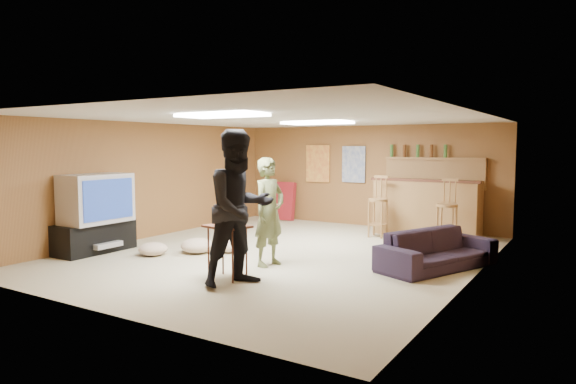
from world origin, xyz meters
The scene contains 32 objects.
ground centered at (0.00, 0.00, 0.00)m, with size 7.00×7.00×0.00m, color tan.
ceiling centered at (0.00, 0.00, 2.20)m, with size 6.00×7.00×0.02m, color silver.
wall_back centered at (0.00, 3.50, 1.10)m, with size 6.00×0.02×2.20m, color brown.
wall_front centered at (0.00, -3.50, 1.10)m, with size 6.00×0.02×2.20m, color brown.
wall_left centered at (-3.00, 0.00, 1.10)m, with size 0.02×7.00×2.20m, color brown.
wall_right centered at (3.00, 0.00, 1.10)m, with size 0.02×7.00×2.20m, color brown.
tv_stand centered at (-2.72, -1.50, 0.25)m, with size 0.55×1.30×0.50m, color black.
dvd_box centered at (-2.50, -1.50, 0.15)m, with size 0.35×0.50×0.08m, color #B2B2B7.
tv_body centered at (-2.65, -1.50, 0.90)m, with size 0.60×1.10×0.80m, color #B2B2B7.
tv_screen centered at (-2.34, -1.50, 0.90)m, with size 0.02×0.95×0.65m, color navy.
bar_counter centered at (1.50, 2.95, 0.55)m, with size 2.00×0.60×1.10m, color brown.
bar_lip centered at (1.50, 2.70, 1.10)m, with size 2.10×0.12×0.05m, color #452216.
bar_shelf centered at (1.50, 3.40, 1.50)m, with size 2.00×0.18×0.05m, color brown.
bar_backing centered at (1.50, 3.42, 1.20)m, with size 2.00×0.14×0.60m, color brown.
poster_left centered at (-1.20, 3.46, 1.35)m, with size 0.60×0.03×0.85m, color #BF3F26.
poster_right centered at (-0.30, 3.46, 1.35)m, with size 0.55×0.03×0.80m, color #334C99.
folding_chair_stack centered at (-2.00, 3.30, 0.45)m, with size 0.50×0.14×0.90m, color maroon.
ceiling_panel_front centered at (0.00, -1.50, 2.17)m, with size 1.20×0.60×0.04m, color white.
ceiling_panel_back centered at (0.00, 1.20, 2.17)m, with size 1.20×0.60×0.04m, color white.
person_olive centered at (0.27, -0.77, 0.80)m, with size 0.58×0.38×1.59m, color #5B6339.
person_black centered at (0.55, -1.85, 0.98)m, with size 0.95×0.74×1.96m, color black.
sofa centered at (2.44, 0.33, 0.27)m, with size 1.88×0.73×0.55m, color black.
tray_table centered at (0.22, -1.69, 0.36)m, with size 0.55×0.44×0.72m, color #452216.
cup_red_near centered at (0.12, -1.64, 0.77)m, with size 0.08×0.08×0.11m, color red.
cup_red_far centered at (0.29, -1.75, 0.77)m, with size 0.08×0.08×0.10m, color red.
cup_blue centered at (0.36, -1.56, 0.77)m, with size 0.07×0.07×0.10m, color navy.
bar_stool_left centered at (0.75, 2.28, 0.60)m, with size 0.38×0.38×1.20m, color brown, non-canonical shape.
bar_stool_right centered at (2.11, 2.10, 0.54)m, with size 0.34×0.34×1.08m, color brown, non-canonical shape.
cushion_near_tv centered at (-1.23, -0.66, 0.12)m, with size 0.53×0.53×0.24m, color tan.
cushion_mid centered at (-0.82, -0.33, 0.10)m, with size 0.45×0.45×0.20m, color tan.
cushion_far centered at (-1.70, -1.18, 0.10)m, with size 0.46×0.46×0.21m, color tan.
bottle_row centered at (1.16, 3.38, 1.65)m, with size 1.20×0.08×0.26m, color #3F7233, non-canonical shape.
Camera 1 is at (4.41, -6.96, 1.76)m, focal length 32.00 mm.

